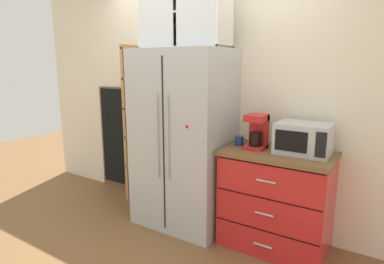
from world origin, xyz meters
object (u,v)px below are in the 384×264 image
(coffee_maker, at_px, (257,131))
(mug_navy, at_px, (239,141))
(refrigerator, at_px, (184,140))
(chalkboard_menu, at_px, (119,139))
(bottle_green, at_px, (278,140))
(microwave, at_px, (303,138))

(coffee_maker, height_order, mug_navy, coffee_maker)
(refrigerator, relative_size, chalkboard_menu, 1.31)
(refrigerator, bearing_deg, bottle_green, 1.88)
(mug_navy, bearing_deg, refrigerator, -173.51)
(coffee_maker, distance_m, bottle_green, 0.21)
(mug_navy, relative_size, chalkboard_menu, 0.09)
(coffee_maker, xyz_separation_m, bottle_green, (0.20, -0.03, -0.05))
(refrigerator, relative_size, bottle_green, 7.28)
(coffee_maker, distance_m, mug_navy, 0.21)
(refrigerator, bearing_deg, microwave, 5.05)
(refrigerator, height_order, microwave, refrigerator)
(microwave, bearing_deg, coffee_maker, -173.93)
(microwave, xyz_separation_m, chalkboard_menu, (-2.40, 0.21, -0.34))
(chalkboard_menu, bearing_deg, mug_navy, -7.51)
(refrigerator, xyz_separation_m, microwave, (1.15, 0.10, 0.13))
(microwave, height_order, mug_navy, microwave)
(chalkboard_menu, bearing_deg, bottle_green, -7.12)
(microwave, bearing_deg, bottle_green, -159.76)
(refrigerator, distance_m, microwave, 1.16)
(microwave, relative_size, chalkboard_menu, 0.32)
(refrigerator, height_order, bottle_green, refrigerator)
(refrigerator, height_order, chalkboard_menu, refrigerator)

